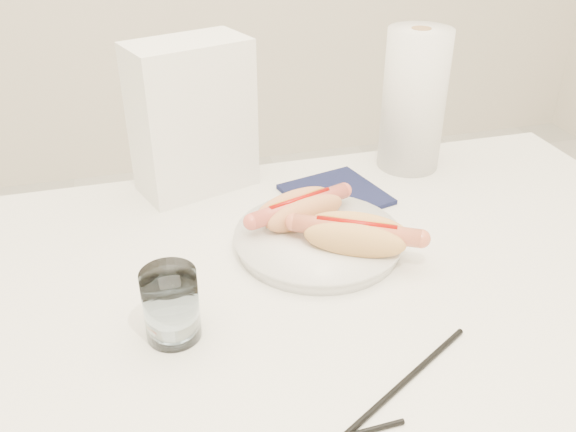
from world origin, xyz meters
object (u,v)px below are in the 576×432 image
object	(u,v)px
table	(304,339)
napkin_box	(192,118)
plate	(318,241)
hotdog_right	(356,235)
paper_towel_roll	(414,101)
hotdog_left	(300,210)
water_glass	(171,305)

from	to	relation	value
table	napkin_box	distance (m)	0.40
plate	table	bearing A→B (deg)	-115.43
hotdog_right	napkin_box	distance (m)	0.34
table	paper_towel_roll	world-z (taller)	paper_towel_roll
table	paper_towel_roll	size ratio (longest dim) A/B	4.96
hotdog_left	paper_towel_roll	size ratio (longest dim) A/B	0.67
paper_towel_roll	napkin_box	bearing A→B (deg)	176.81
table	water_glass	size ratio (longest dim) A/B	13.65
paper_towel_roll	water_glass	bearing A→B (deg)	-142.90
table	napkin_box	bearing A→B (deg)	103.18
table	paper_towel_roll	xyz separation A→B (m)	(0.29, 0.33, 0.18)
plate	hotdog_right	world-z (taller)	hotdog_right
napkin_box	paper_towel_roll	distance (m)	0.38
hotdog_right	paper_towel_roll	distance (m)	0.33
hotdog_left	plate	bearing A→B (deg)	-89.25
plate	water_glass	xyz separation A→B (m)	(-0.22, -0.13, 0.03)
table	hotdog_left	distance (m)	0.19
hotdog_left	hotdog_right	distance (m)	0.10
table	water_glass	bearing A→B (deg)	-174.71
table	hotdog_left	world-z (taller)	hotdog_left
table	hotdog_right	xyz separation A→B (m)	(0.09, 0.07, 0.10)
hotdog_left	hotdog_right	world-z (taller)	hotdog_right
hotdog_left	napkin_box	distance (m)	0.24
hotdog_right	water_glass	size ratio (longest dim) A/B	1.84
napkin_box	plate	bearing A→B (deg)	-77.85
hotdog_right	napkin_box	bearing A→B (deg)	151.94
hotdog_right	water_glass	xyz separation A→B (m)	(-0.26, -0.09, 0.00)
plate	napkin_box	bearing A→B (deg)	120.58
table	hotdog_left	xyz separation A→B (m)	(0.04, 0.16, 0.10)
water_glass	napkin_box	bearing A→B (deg)	77.57
table	paper_towel_roll	bearing A→B (deg)	48.36
table	napkin_box	xyz separation A→B (m)	(-0.08, 0.35, 0.18)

